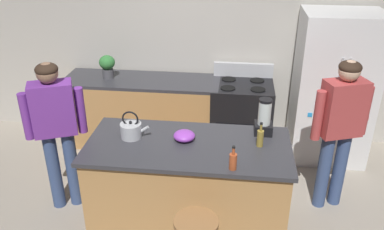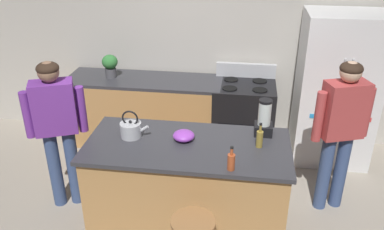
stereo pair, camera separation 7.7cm
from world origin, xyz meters
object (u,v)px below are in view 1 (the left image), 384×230
object	(u,v)px
tea_kettle	(131,130)
person_by_island_left	(56,124)
stove_range	(241,117)
person_by_sink_right	(340,123)
bottle_vinegar	(260,138)
mixing_bowl	(184,136)
blender_appliance	(264,119)
bottle_cooking_sauce	(233,161)
potted_plant	(107,65)
kitchen_island	(188,185)
refrigerator	(333,89)

from	to	relation	value
tea_kettle	person_by_island_left	bearing A→B (deg)	174.53
person_by_island_left	tea_kettle	distance (m)	0.78
stove_range	tea_kettle	xyz separation A→B (m)	(-1.04, -1.45, 0.52)
person_by_sink_right	bottle_vinegar	world-z (taller)	person_by_sink_right
stove_range	mixing_bowl	world-z (taller)	stove_range
stove_range	blender_appliance	distance (m)	1.38
person_by_sink_right	mixing_bowl	distance (m)	1.53
bottle_cooking_sauce	potted_plant	bearing A→B (deg)	130.86
kitchen_island	bottle_cooking_sauce	world-z (taller)	bottle_cooking_sauce
person_by_island_left	potted_plant	size ratio (longest dim) A/B	5.30
kitchen_island	bottle_cooking_sauce	distance (m)	0.76
person_by_island_left	person_by_sink_right	world-z (taller)	person_by_sink_right
blender_appliance	bottle_cooking_sauce	size ratio (longest dim) A/B	1.64
refrigerator	blender_appliance	world-z (taller)	refrigerator
stove_range	bottle_vinegar	bearing A→B (deg)	-83.95
stove_range	potted_plant	world-z (taller)	potted_plant
bottle_vinegar	person_by_sink_right	bearing A→B (deg)	28.55
person_by_island_left	kitchen_island	bearing A→B (deg)	-6.28
mixing_bowl	stove_range	bearing A→B (deg)	69.80
kitchen_island	person_by_sink_right	world-z (taller)	person_by_sink_right
refrigerator	potted_plant	size ratio (longest dim) A/B	6.12
stove_range	mixing_bowl	xyz separation A→B (m)	(-0.53, -1.45, 0.49)
person_by_sink_right	tea_kettle	world-z (taller)	person_by_sink_right
tea_kettle	mixing_bowl	bearing A→B (deg)	-0.03
bottle_vinegar	mixing_bowl	world-z (taller)	bottle_vinegar
tea_kettle	bottle_cooking_sauce	bearing A→B (deg)	-23.89
stove_range	person_by_sink_right	size ratio (longest dim) A/B	0.68
person_by_sink_right	bottle_cooking_sauce	xyz separation A→B (m)	(-1.02, -0.83, 0.01)
bottle_cooking_sauce	blender_appliance	bearing A→B (deg)	67.31
person_by_sink_right	potted_plant	world-z (taller)	person_by_sink_right
potted_plant	mixing_bowl	bearing A→B (deg)	-51.24
blender_appliance	bottle_cooking_sauce	xyz separation A→B (m)	(-0.27, -0.65, -0.07)
person_by_island_left	bottle_vinegar	world-z (taller)	person_by_island_left
person_by_island_left	person_by_sink_right	xyz separation A→B (m)	(2.75, 0.33, 0.01)
person_by_sink_right	blender_appliance	world-z (taller)	person_by_sink_right
potted_plant	tea_kettle	bearing A→B (deg)	-65.09
potted_plant	tea_kettle	distance (m)	1.63
person_by_island_left	tea_kettle	xyz separation A→B (m)	(0.77, -0.07, 0.02)
kitchen_island	mixing_bowl	distance (m)	0.51
kitchen_island	tea_kettle	size ratio (longest dim) A/B	6.81
kitchen_island	stove_range	world-z (taller)	stove_range
person_by_island_left	refrigerator	bearing A→B (deg)	25.11
blender_appliance	bottle_cooking_sauce	bearing A→B (deg)	-112.69
refrigerator	blender_appliance	size ratio (longest dim) A/B	5.18
bottle_cooking_sauce	bottle_vinegar	xyz separation A→B (m)	(0.23, 0.40, 0.01)
potted_plant	bottle_vinegar	xyz separation A→B (m)	(1.88, -1.50, -0.09)
person_by_sink_right	mixing_bowl	xyz separation A→B (m)	(-1.48, -0.40, -0.02)
bottle_vinegar	bottle_cooking_sauce	bearing A→B (deg)	-120.06
refrigerator	stove_range	distance (m)	1.17
kitchen_island	person_by_sink_right	distance (m)	1.60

